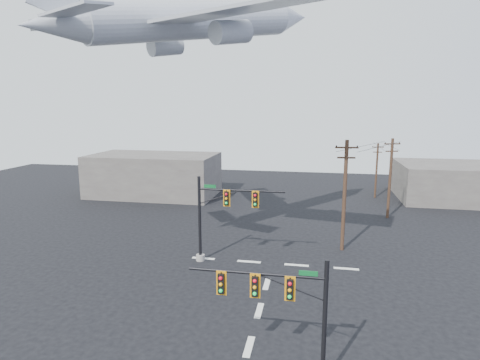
% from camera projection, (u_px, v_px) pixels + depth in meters
% --- Properties ---
extents(ground, '(120.00, 120.00, 0.00)m').
position_uv_depth(ground, '(249.00, 347.00, 21.96)').
color(ground, black).
rests_on(ground, ground).
extents(lane_markings, '(14.00, 21.20, 0.01)m').
position_uv_depth(lane_markings, '(262.00, 301.00, 27.11)').
color(lane_markings, silver).
rests_on(lane_markings, ground).
extents(signal_mast_near, '(6.73, 0.69, 6.25)m').
position_uv_depth(signal_mast_near, '(289.00, 313.00, 18.55)').
color(signal_mast_near, gray).
rests_on(signal_mast_near, ground).
extents(signal_mast_far, '(7.46, 0.80, 7.30)m').
position_uv_depth(signal_mast_far, '(218.00, 217.00, 33.15)').
color(signal_mast_far, gray).
rests_on(signal_mast_far, ground).
extents(utility_pole_a, '(2.02, 0.34, 10.07)m').
position_uv_depth(utility_pole_a, '(345.00, 194.00, 35.77)').
color(utility_pole_a, '#432C1C').
rests_on(utility_pole_a, ground).
extents(utility_pole_b, '(1.85, 0.67, 9.35)m').
position_uv_depth(utility_pole_b, '(390.00, 177.00, 46.28)').
color(utility_pole_b, '#432C1C').
rests_on(utility_pole_b, ground).
extents(utility_pole_c, '(1.60, 0.27, 7.80)m').
position_uv_depth(utility_pole_c, '(377.00, 170.00, 56.80)').
color(utility_pole_c, '#432C1C').
rests_on(utility_pole_c, ground).
extents(power_lines, '(7.66, 22.68, 1.09)m').
position_uv_depth(power_lines, '(379.00, 146.00, 45.04)').
color(power_lines, black).
extents(airliner, '(21.81, 23.51, 7.11)m').
position_uv_depth(airliner, '(196.00, 21.00, 32.16)').
color(airliner, '#ADB2BA').
extents(building_left, '(18.00, 10.00, 6.00)m').
position_uv_depth(building_left, '(154.00, 175.00, 58.88)').
color(building_left, '#67615A').
rests_on(building_left, ground).
extents(building_right, '(14.00, 12.00, 5.00)m').
position_uv_depth(building_right, '(451.00, 182.00, 56.10)').
color(building_right, '#67615A').
rests_on(building_right, ground).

